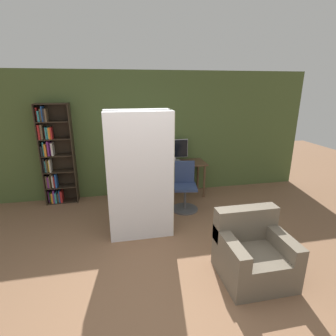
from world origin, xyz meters
The scene contains 9 objects.
ground_plane centered at (0.00, 0.00, 0.00)m, with size 16.00×16.00×0.00m, color brown.
wall_back centered at (0.00, 3.39, 1.35)m, with size 8.00×0.06×2.70m.
desk centered at (0.97, 3.07, 0.65)m, with size 1.15×0.57×0.77m.
monitor centered at (0.90, 3.22, 1.02)m, with size 0.59×0.25×0.49m.
office_chair centered at (0.92, 2.37, 0.40)m, with size 0.52×0.52×0.96m.
bookshelf centered at (-1.63, 3.24, 1.00)m, with size 0.64×0.30×2.06m.
mattress_near centered at (-0.03, 1.49, 1.02)m, with size 1.02×0.21×2.04m.
mattress_far centered at (-0.03, 1.82, 1.02)m, with size 1.02×0.19×2.04m.
armchair centered at (1.27, 0.31, 0.32)m, with size 0.85×0.80×0.85m.
Camera 1 is at (-0.38, -2.31, 2.39)m, focal length 28.00 mm.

